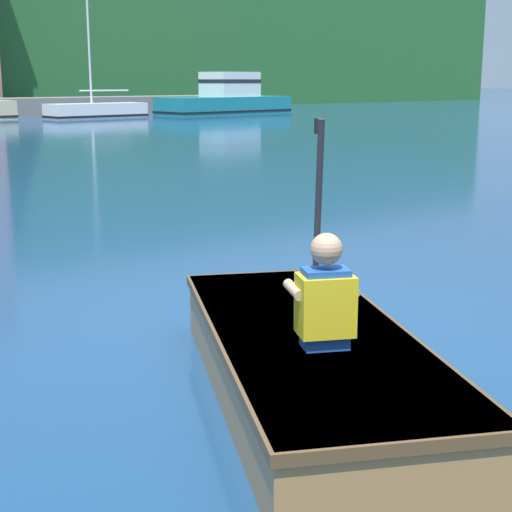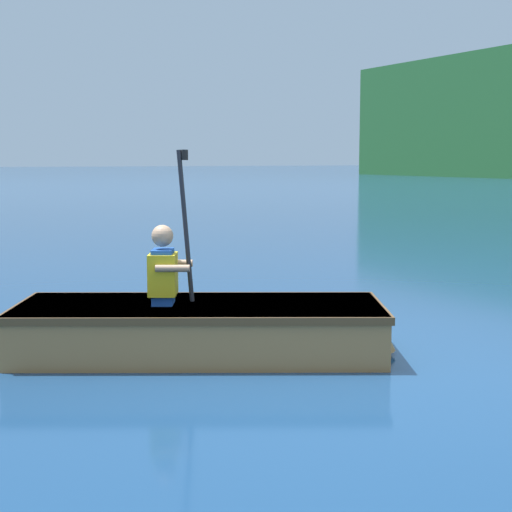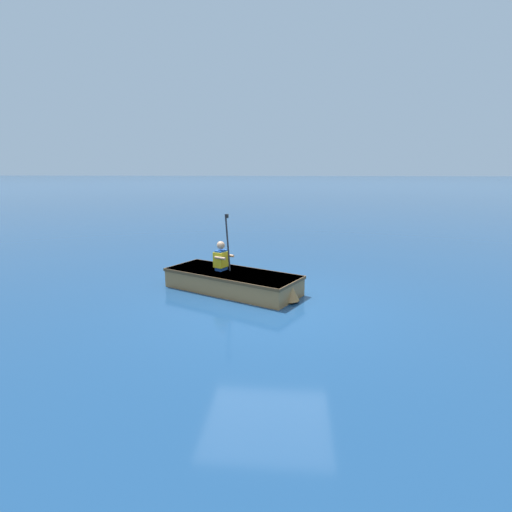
{
  "view_description": "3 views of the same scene",
  "coord_description": "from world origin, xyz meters",
  "px_view_note": "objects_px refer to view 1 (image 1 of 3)",
  "views": [
    {
      "loc": [
        -3.73,
        -3.95,
        1.8
      ],
      "look_at": [
        -0.84,
        -0.31,
        0.76
      ],
      "focal_mm": 55.0,
      "sensor_mm": 36.0,
      "label": 1
    },
    {
      "loc": [
        4.73,
        -3.22,
        1.54
      ],
      "look_at": [
        -0.84,
        -0.31,
        0.76
      ],
      "focal_mm": 55.0,
      "sensor_mm": 36.0,
      "label": 2
    },
    {
      "loc": [
        7.12,
        0.44,
        2.5
      ],
      "look_at": [
        -0.84,
        -0.31,
        0.76
      ],
      "focal_mm": 28.0,
      "sensor_mm": 36.0,
      "label": 3
    }
  ],
  "objects_px": {
    "moored_boat_dock_center_far": "(226,99)",
    "rowboat_foreground": "(308,358)",
    "moored_boat_dock_west_inner": "(96,111)",
    "person_paddler": "(325,296)"
  },
  "relations": [
    {
      "from": "moored_boat_dock_west_inner",
      "to": "moored_boat_dock_center_far",
      "type": "xyz_separation_m",
      "value": [
        8.04,
        0.32,
        0.41
      ]
    },
    {
      "from": "moored_boat_dock_center_far",
      "to": "rowboat_foreground",
      "type": "relative_size",
      "value": 2.61
    },
    {
      "from": "rowboat_foreground",
      "to": "person_paddler",
      "type": "relative_size",
      "value": 2.55
    },
    {
      "from": "moored_boat_dock_west_inner",
      "to": "moored_boat_dock_center_far",
      "type": "height_order",
      "value": "moored_boat_dock_west_inner"
    },
    {
      "from": "moored_boat_dock_west_inner",
      "to": "person_paddler",
      "type": "xyz_separation_m",
      "value": [
        -15.15,
        -32.12,
        0.33
      ]
    },
    {
      "from": "rowboat_foreground",
      "to": "person_paddler",
      "type": "bearing_deg",
      "value": -117.16
    },
    {
      "from": "moored_boat_dock_center_far",
      "to": "rowboat_foreground",
      "type": "bearing_deg",
      "value": -125.64
    },
    {
      "from": "moored_boat_dock_west_inner",
      "to": "person_paddler",
      "type": "distance_m",
      "value": 35.52
    },
    {
      "from": "moored_boat_dock_west_inner",
      "to": "rowboat_foreground",
      "type": "bearing_deg",
      "value": -115.24
    },
    {
      "from": "person_paddler",
      "to": "moored_boat_dock_center_far",
      "type": "bearing_deg",
      "value": 54.43
    }
  ]
}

